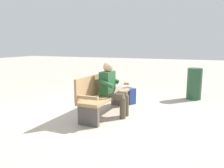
{
  "coord_description": "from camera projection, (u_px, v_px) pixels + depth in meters",
  "views": [
    {
      "loc": [
        4.43,
        1.99,
        1.54
      ],
      "look_at": [
        0.02,
        0.15,
        0.7
      ],
      "focal_mm": 35.98,
      "sensor_mm": 36.0,
      "label": 1
    }
  ],
  "objects": [
    {
      "name": "person_seated",
      "position": [
        112.0,
        87.0,
        4.84
      ],
      "size": [
        0.58,
        0.58,
        1.18
      ],
      "rotation": [
        0.0,
        0.0,
        -0.02
      ],
      "color": "#23512D",
      "rests_on": "ground"
    },
    {
      "name": "bench_near",
      "position": [
        103.0,
        94.0,
        4.99
      ],
      "size": [
        1.81,
        0.51,
        0.9
      ],
      "rotation": [
        0.0,
        0.0,
        -0.02
      ],
      "color": "#9E7A51",
      "rests_on": "ground"
    },
    {
      "name": "trash_bin",
      "position": [
        194.0,
        84.0,
        6.36
      ],
      "size": [
        0.41,
        0.41,
        0.89
      ],
      "primitive_type": "cylinder",
      "color": "#23472D",
      "rests_on": "ground"
    },
    {
      "name": "backpack",
      "position": [
        129.0,
        96.0,
        5.93
      ],
      "size": [
        0.37,
        0.41,
        0.42
      ],
      "rotation": [
        0.0,
        0.0,
        1.04
      ],
      "color": "navy",
      "rests_on": "ground"
    },
    {
      "name": "ground_plane",
      "position": [
        106.0,
        114.0,
        5.05
      ],
      "size": [
        40.0,
        40.0,
        0.0
      ],
      "primitive_type": "plane",
      "color": "#A89E8E"
    }
  ]
}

